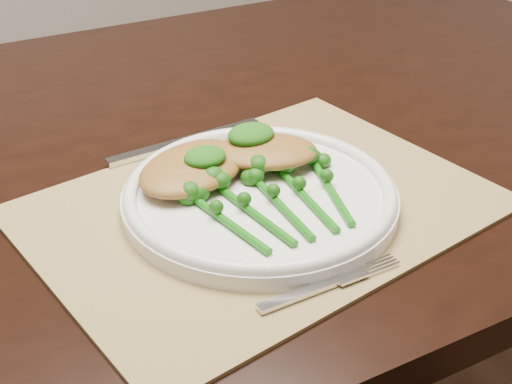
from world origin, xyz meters
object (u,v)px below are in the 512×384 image
placemat (261,207)px  chicken_fillet_left (193,167)px  broccolini_bundle (282,207)px  dining_table (190,353)px  dinner_plate (260,195)px

placemat → chicken_fillet_left: bearing=121.9°
placemat → broccolini_bundle: (-0.00, -0.04, 0.02)m
dining_table → chicken_fillet_left: 0.43m
dinner_plate → chicken_fillet_left: bearing=126.7°
placemat → dinner_plate: size_ratio=1.61×
dining_table → chicken_fillet_left: bearing=-105.1°
placemat → broccolini_bundle: size_ratio=2.74×
dining_table → placemat: (-0.00, -0.20, 0.37)m
placemat → chicken_fillet_left: 0.08m
placemat → chicken_fillet_left: chicken_fillet_left is taller
chicken_fillet_left → broccolini_bundle: size_ratio=0.80×
dining_table → dinner_plate: 0.44m
placemat → broccolini_bundle: 0.05m
dining_table → broccolini_bundle: bearing=-86.7°
dinner_plate → broccolini_bundle: broccolini_bundle is taller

